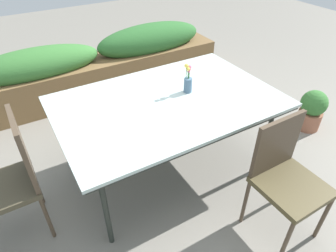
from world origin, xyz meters
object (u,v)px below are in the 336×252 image
at_px(chair_end_left, 14,175).
at_px(chair_near_right, 285,174).
at_px(flower_vase, 188,81).
at_px(planter_box, 101,66).
at_px(dining_table, 168,104).
at_px(potted_plant, 312,109).

bearing_deg(chair_end_left, chair_near_right, -120.12).
bearing_deg(flower_vase, chair_end_left, -178.68).
bearing_deg(planter_box, chair_near_right, -81.44).
xyz_separation_m(dining_table, potted_plant, (1.65, -0.22, -0.47)).
distance_m(dining_table, flower_vase, 0.25).
xyz_separation_m(chair_near_right, chair_end_left, (-1.58, 0.90, 0.01)).
height_order(chair_end_left, flower_vase, flower_vase).
relative_size(flower_vase, potted_plant, 0.56).
bearing_deg(chair_end_left, flower_vase, -89.21).
relative_size(chair_near_right, potted_plant, 2.00).
bearing_deg(flower_vase, dining_table, -170.88).
bearing_deg(potted_plant, chair_end_left, 175.61).
xyz_separation_m(flower_vase, potted_plant, (1.45, -0.25, -0.61)).
height_order(flower_vase, planter_box, flower_vase).
distance_m(dining_table, potted_plant, 1.73).
bearing_deg(planter_box, chair_end_left, -125.51).
bearing_deg(chair_near_right, flower_vase, -79.13).
bearing_deg(chair_end_left, dining_table, -90.57).
bearing_deg(potted_plant, planter_box, 131.07).
xyz_separation_m(chair_near_right, planter_box, (-0.39, 2.57, -0.16)).
xyz_separation_m(chair_end_left, potted_plant, (2.84, -0.22, -0.30)).
relative_size(dining_table, potted_plant, 3.86).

